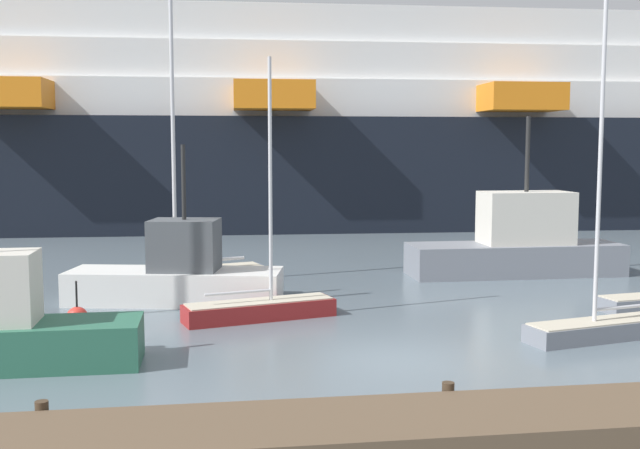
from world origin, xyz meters
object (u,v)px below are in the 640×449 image
at_px(sailboat_4, 260,306).
at_px(fishing_boat_0, 518,245).
at_px(sailboat_2, 188,271).
at_px(channel_buoy_0, 77,317).
at_px(sailboat_1, 605,322).
at_px(fishing_boat_2, 178,275).
at_px(fishing_boat_1, 0,329).
at_px(cruise_ship, 368,130).

relative_size(sailboat_4, fishing_boat_0, 0.90).
xyz_separation_m(sailboat_2, channel_buoy_0, (-3.06, -7.08, -0.17)).
distance_m(fishing_boat_0, channel_buoy_0, 18.26).
height_order(sailboat_1, fishing_boat_2, sailboat_1).
bearing_deg(sailboat_2, sailboat_4, 91.13).
bearing_deg(fishing_boat_0, fishing_boat_2, -164.38).
bearing_deg(fishing_boat_1, sailboat_1, -178.21).
bearing_deg(cruise_ship, sailboat_4, -105.80).
xyz_separation_m(sailboat_2, sailboat_4, (2.40, -6.70, -0.08)).
xyz_separation_m(fishing_boat_1, fishing_boat_2, (3.94, 7.31, -0.01)).
xyz_separation_m(fishing_boat_0, fishing_boat_2, (-13.96, -3.83, -0.31)).
xyz_separation_m(sailboat_1, cruise_ship, (0.71, 35.68, 6.16)).
xyz_separation_m(fishing_boat_0, channel_buoy_0, (-16.78, -7.15, -0.94)).
relative_size(sailboat_1, fishing_boat_0, 1.05).
bearing_deg(fishing_boat_0, channel_buoy_0, -156.66).
distance_m(sailboat_1, fishing_boat_0, 10.80).
bearing_deg(fishing_boat_0, fishing_boat_1, -147.83).
xyz_separation_m(sailboat_1, channel_buoy_0, (-14.87, 3.45, -0.13)).
bearing_deg(sailboat_2, fishing_boat_1, 50.78).
bearing_deg(channel_buoy_0, fishing_boat_0, 23.08).
bearing_deg(sailboat_4, fishing_boat_2, 116.69).
bearing_deg(cruise_ship, channel_buoy_0, -113.96).
xyz_separation_m(fishing_boat_2, channel_buoy_0, (-2.82, -3.32, -0.64)).
xyz_separation_m(sailboat_1, fishing_boat_1, (-16.00, -0.55, 0.51)).
relative_size(sailboat_1, cruise_ship, 0.07).
distance_m(sailboat_2, fishing_boat_2, 3.81).
relative_size(fishing_boat_1, cruise_ship, 0.05).
relative_size(sailboat_2, cruise_ship, 0.08).
relative_size(fishing_boat_2, channel_buoy_0, 5.39).
bearing_deg(fishing_boat_2, sailboat_4, -36.66).
bearing_deg(sailboat_1, fishing_boat_1, -11.01).
relative_size(sailboat_1, sailboat_2, 0.84).
height_order(sailboat_1, cruise_ship, cruise_ship).
distance_m(fishing_boat_0, fishing_boat_1, 21.09).
relative_size(sailboat_4, cruise_ship, 0.06).
bearing_deg(fishing_boat_1, sailboat_4, -146.54).
bearing_deg(sailboat_1, sailboat_2, -54.69).
distance_m(fishing_boat_1, cruise_ship, 40.29).
distance_m(sailboat_2, cruise_ship, 28.75).
bearing_deg(fishing_boat_0, cruise_ship, 93.00).
bearing_deg(fishing_boat_1, channel_buoy_0, -105.93).
bearing_deg(cruise_ship, sailboat_2, -114.63).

